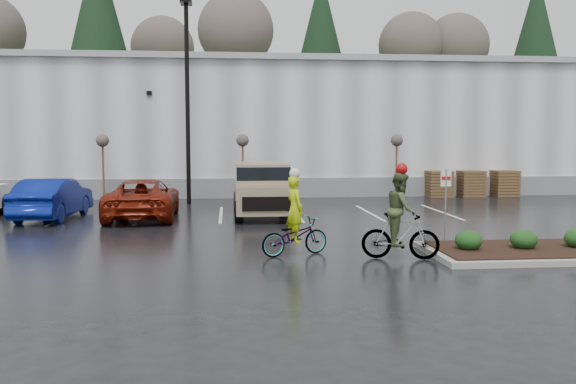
{
  "coord_description": "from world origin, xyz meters",
  "views": [
    {
      "loc": [
        -2.2,
        -16.08,
        3.12
      ],
      "look_at": [
        -0.27,
        3.51,
        1.3
      ],
      "focal_mm": 38.0,
      "sensor_mm": 36.0,
      "label": 1
    }
  ],
  "objects": [
    {
      "name": "pallet_stack_c",
      "position": [
        12.0,
        14.0,
        0.68
      ],
      "size": [
        1.2,
        1.2,
        1.35
      ],
      "primitive_type": "cube",
      "color": "#513B20",
      "rests_on": "ground"
    },
    {
      "name": "pallet_stack_a",
      "position": [
        8.5,
        14.0,
        0.68
      ],
      "size": [
        1.2,
        1.2,
        1.35
      ],
      "primitive_type": "cube",
      "color": "#513B20",
      "rests_on": "ground"
    },
    {
      "name": "sapling_east",
      "position": [
        6.0,
        13.0,
        2.73
      ],
      "size": [
        0.6,
        0.6,
        3.2
      ],
      "color": "#513B20",
      "rests_on": "ground"
    },
    {
      "name": "shrub_a",
      "position": [
        4.0,
        -1.0,
        0.41
      ],
      "size": [
        0.7,
        0.7,
        0.52
      ],
      "primitive_type": "ellipsoid",
      "color": "#133813",
      "rests_on": "curb_island"
    },
    {
      "name": "lamppost",
      "position": [
        -4.0,
        12.0,
        5.69
      ],
      "size": [
        0.5,
        1.0,
        9.22
      ],
      "color": "black",
      "rests_on": "ground"
    },
    {
      "name": "ground",
      "position": [
        0.0,
        0.0,
        0.0
      ],
      "size": [
        120.0,
        120.0,
        0.0
      ],
      "primitive_type": "plane",
      "color": "black",
      "rests_on": "ground"
    },
    {
      "name": "cyclist_hivis",
      "position": [
        -0.48,
        -0.44,
        0.71
      ],
      "size": [
        2.0,
        1.3,
        2.29
      ],
      "rotation": [
        0.0,
        0.0,
        1.94
      ],
      "color": "#3F3F44",
      "rests_on": "ground"
    },
    {
      "name": "car_blue",
      "position": [
        -8.77,
        7.44,
        0.77
      ],
      "size": [
        2.0,
        4.81,
        1.55
      ],
      "primitive_type": "imported",
      "rotation": [
        0.0,
        0.0,
        3.06
      ],
      "color": "navy",
      "rests_on": "ground"
    },
    {
      "name": "sapling_west",
      "position": [
        -8.0,
        13.0,
        2.73
      ],
      "size": [
        0.6,
        0.6,
        3.2
      ],
      "color": "#513B20",
      "rests_on": "ground"
    },
    {
      "name": "car_red",
      "position": [
        -5.43,
        7.32,
        0.75
      ],
      "size": [
        2.61,
        5.43,
        1.49
      ],
      "primitive_type": "imported",
      "rotation": [
        0.0,
        0.0,
        3.17
      ],
      "color": "maroon",
      "rests_on": "ground"
    },
    {
      "name": "wooded_ridge",
      "position": [
        0.0,
        45.0,
        3.0
      ],
      "size": [
        80.0,
        25.0,
        6.0
      ],
      "primitive_type": "cube",
      "color": "#1E3B18",
      "rests_on": "ground"
    },
    {
      "name": "fire_lane_sign",
      "position": [
        3.8,
        0.2,
        1.41
      ],
      "size": [
        0.3,
        0.05,
        2.2
      ],
      "color": "gray",
      "rests_on": "ground"
    },
    {
      "name": "sapling_mid",
      "position": [
        -1.5,
        13.0,
        2.73
      ],
      "size": [
        0.6,
        0.6,
        3.2
      ],
      "color": "#513B20",
      "rests_on": "ground"
    },
    {
      "name": "warehouse",
      "position": [
        0.0,
        21.99,
        3.65
      ],
      "size": [
        60.5,
        15.5,
        7.2
      ],
      "color": "#A6A8AA",
      "rests_on": "ground"
    },
    {
      "name": "suv_tan",
      "position": [
        -0.88,
        7.53,
        1.03
      ],
      "size": [
        2.2,
        5.1,
        2.06
      ],
      "primitive_type": null,
      "color": "gray",
      "rests_on": "ground"
    },
    {
      "name": "cyclist_olive",
      "position": [
        2.13,
        -1.2,
        0.88
      ],
      "size": [
        1.96,
        1.0,
        2.45
      ],
      "rotation": [
        0.0,
        0.0,
        1.32
      ],
      "color": "#3F3F44",
      "rests_on": "ground"
    },
    {
      "name": "pallet_stack_b",
      "position": [
        10.2,
        14.0,
        0.68
      ],
      "size": [
        1.2,
        1.2,
        1.35
      ],
      "primitive_type": "cube",
      "color": "#513B20",
      "rests_on": "ground"
    },
    {
      "name": "shrub_b",
      "position": [
        5.5,
        -1.0,
        0.41
      ],
      "size": [
        0.7,
        0.7,
        0.52
      ],
      "primitive_type": "ellipsoid",
      "color": "#133813",
      "rests_on": "curb_island"
    }
  ]
}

